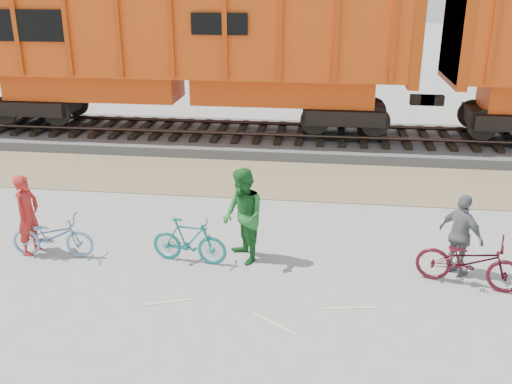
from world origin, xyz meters
TOP-DOWN VIEW (x-y plane):
  - ground at (0.00, 0.00)m, footprint 120.00×120.00m
  - gravel_strip at (0.00, 5.50)m, footprint 120.00×3.00m
  - ballast_bed at (0.00, 9.00)m, footprint 120.00×4.00m
  - track at (0.00, 9.00)m, footprint 120.00×2.60m
  - hopper_car_center at (-3.03, 9.00)m, footprint 14.00×3.13m
  - bicycle_blue at (-3.66, 0.56)m, footprint 1.63×0.64m
  - bicycle_teal at (-0.99, 0.66)m, footprint 1.50×0.58m
  - bicycle_maroon at (4.04, 0.41)m, footprint 1.90×1.08m
  - person_solo at (-4.16, 0.66)m, footprint 0.44×0.62m
  - person_man at (0.01, 0.86)m, footprint 1.04×1.11m
  - person_woman at (3.94, 0.81)m, footprint 0.88×0.92m

SIDE VIEW (x-z plane):
  - ground at x=0.00m, z-range 0.00..0.00m
  - gravel_strip at x=0.00m, z-range 0.00..0.02m
  - ballast_bed at x=0.00m, z-range 0.00..0.30m
  - bicycle_blue at x=-3.66m, z-range 0.00..0.84m
  - bicycle_teal at x=-0.99m, z-range 0.00..0.88m
  - bicycle_maroon at x=4.04m, z-range 0.00..0.94m
  - track at x=0.00m, z-range 0.35..0.59m
  - person_woman at x=3.94m, z-range 0.00..1.54m
  - person_solo at x=-4.16m, z-range 0.00..1.60m
  - person_man at x=0.01m, z-range 0.00..1.82m
  - hopper_car_center at x=-3.03m, z-range 0.68..5.33m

